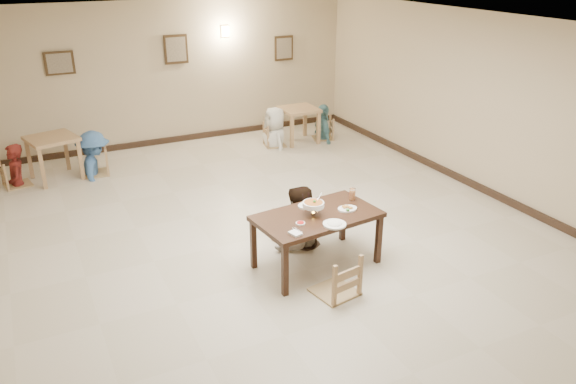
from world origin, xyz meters
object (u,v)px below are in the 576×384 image
main_diner (298,188)px  bg_diner_c (275,107)px  bg_table_left (52,144)px  bg_diner_a (10,145)px  bg_chair_rr (323,119)px  chair_near (336,256)px  curry_warmer (313,205)px  bg_table_right (299,114)px  bg_diner_d (323,105)px  bg_chair_lr (93,149)px  bg_diner_b (90,132)px  bg_chair_rl (275,125)px  chair_far (292,212)px  drink_glass (352,195)px  main_table (317,220)px  bg_chair_ll (13,161)px

main_diner → bg_diner_c: size_ratio=1.02×
bg_table_left → bg_diner_a: (-0.68, -0.03, 0.10)m
bg_chair_rr → bg_diner_c: size_ratio=0.55×
chair_near → bg_table_left: (-2.67, 5.53, 0.14)m
curry_warmer → bg_table_right: bearing=64.7°
curry_warmer → bg_diner_d: bearing=59.0°
bg_diner_d → bg_diner_a: bearing=101.0°
bg_diner_d → bg_table_left: bearing=100.6°
curry_warmer → bg_chair_rr: curry_warmer is taller
bg_chair_lr → bg_diner_b: size_ratio=0.61×
bg_chair_lr → bg_chair_rl: 3.75m
bg_table_right → bg_diner_c: bearing=-178.1°
chair_near → chair_far: bearing=-105.4°
chair_near → drink_glass: (0.78, 0.88, 0.30)m
chair_near → bg_chair_lr: size_ratio=1.04×
bg_diner_b → drink_glass: bearing=-138.7°
curry_warmer → bg_chair_rl: curry_warmer is taller
bg_chair_rl → bg_diner_c: (-0.00, 0.00, 0.39)m
chair_far → bg_diner_d: size_ratio=0.60×
main_table → bg_diner_b: bg_diner_b is taller
main_table → bg_table_right: 5.31m
bg_diner_a → bg_chair_ll: bearing=0.0°
chair_far → bg_diner_d: bearing=42.5°
bg_table_right → bg_chair_rr: bearing=-4.6°
main_diner → bg_chair_rr: (2.76, 4.13, -0.41)m
chair_near → bg_chair_lr: (-1.99, 5.47, -0.02)m
main_table → bg_table_right: bearing=59.1°
chair_far → bg_chair_rr: bearing=42.5°
bg_table_left → chair_near: bearing=-64.3°
chair_near → bg_chair_rr: (2.93, 5.47, -0.06)m
chair_near → bg_diner_d: (2.93, 5.47, 0.26)m
curry_warmer → bg_chair_rl: size_ratio=0.34×
chair_near → bg_chair_rl: size_ratio=1.13×
bg_chair_rr → curry_warmer: bearing=-11.6°
chair_near → bg_table_right: size_ratio=1.36×
main_table → bg_diner_b: 5.23m
bg_diner_c → bg_chair_lr: bearing=-86.4°
bg_chair_rl → bg_diner_b: bg_diner_b is taller
main_table → bg_chair_rl: bg_chair_rl is taller
chair_near → main_diner: size_ratio=0.60×
bg_table_left → bg_table_right: (5.01, -0.02, -0.04)m
bg_diner_b → bg_chair_ll: bearing=99.0°
chair_near → bg_diner_a: (-3.34, 5.50, 0.24)m
chair_near → drink_glass: bearing=-141.4°
chair_far → bg_chair_lr: bearing=104.8°
bg_diner_a → bg_diner_c: bearing=88.2°
bg_chair_rl → drink_glass: bearing=177.8°
bg_table_right → bg_diner_b: size_ratio=0.46×
main_table → bg_table_right: (2.22, 4.82, -0.04)m
chair_near → bg_diner_d: size_ratio=0.67×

